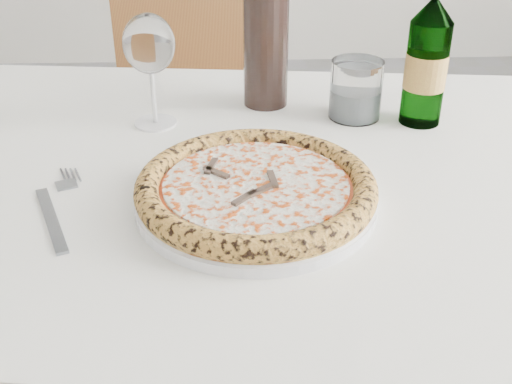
{
  "coord_description": "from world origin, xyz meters",
  "views": [
    {
      "loc": [
        0.12,
        -0.52,
        1.17
      ],
      "look_at": [
        0.15,
        0.16,
        0.78
      ],
      "focal_mm": 45.0,
      "sensor_mm": 36.0,
      "label": 1
    }
  ],
  "objects_px": {
    "chair_far": "(206,106)",
    "beer_bottle": "(427,61)",
    "pizza": "(256,188)",
    "wine_bottle": "(266,29)",
    "plate": "(256,200)",
    "dining_table": "(253,225)",
    "tumbler": "(356,93)",
    "wine_glass": "(149,47)"
  },
  "relations": [
    {
      "from": "chair_far",
      "to": "tumbler",
      "type": "bearing_deg",
      "value": -66.12
    },
    {
      "from": "chair_far",
      "to": "wine_glass",
      "type": "distance_m",
      "value": 0.71
    },
    {
      "from": "plate",
      "to": "tumbler",
      "type": "distance_m",
      "value": 0.32
    },
    {
      "from": "pizza",
      "to": "beer_bottle",
      "type": "relative_size",
      "value": 1.2
    },
    {
      "from": "plate",
      "to": "pizza",
      "type": "distance_m",
      "value": 0.02
    },
    {
      "from": "chair_far",
      "to": "tumbler",
      "type": "distance_m",
      "value": 0.7
    },
    {
      "from": "dining_table",
      "to": "wine_glass",
      "type": "xyz_separation_m",
      "value": [
        -0.15,
        0.16,
        0.22
      ]
    },
    {
      "from": "dining_table",
      "to": "tumbler",
      "type": "relative_size",
      "value": 15.53
    },
    {
      "from": "dining_table",
      "to": "wine_glass",
      "type": "distance_m",
      "value": 0.31
    },
    {
      "from": "dining_table",
      "to": "tumbler",
      "type": "bearing_deg",
      "value": 45.22
    },
    {
      "from": "wine_bottle",
      "to": "tumbler",
      "type": "bearing_deg",
      "value": -24.16
    },
    {
      "from": "wine_bottle",
      "to": "beer_bottle",
      "type": "bearing_deg",
      "value": -20.03
    },
    {
      "from": "chair_far",
      "to": "beer_bottle",
      "type": "bearing_deg",
      "value": -59.6
    },
    {
      "from": "wine_glass",
      "to": "wine_bottle",
      "type": "bearing_deg",
      "value": 23.69
    },
    {
      "from": "beer_bottle",
      "to": "wine_bottle",
      "type": "bearing_deg",
      "value": 159.97
    },
    {
      "from": "wine_glass",
      "to": "tumbler",
      "type": "bearing_deg",
      "value": 2.8
    },
    {
      "from": "dining_table",
      "to": "plate",
      "type": "distance_m",
      "value": 0.14
    },
    {
      "from": "pizza",
      "to": "wine_bottle",
      "type": "height_order",
      "value": "wine_bottle"
    },
    {
      "from": "dining_table",
      "to": "plate",
      "type": "relative_size",
      "value": 4.85
    },
    {
      "from": "dining_table",
      "to": "chair_far",
      "type": "xyz_separation_m",
      "value": [
        -0.09,
        0.77,
        -0.13
      ]
    },
    {
      "from": "dining_table",
      "to": "plate",
      "type": "height_order",
      "value": "plate"
    },
    {
      "from": "wine_glass",
      "to": "tumbler",
      "type": "xyz_separation_m",
      "value": [
        0.32,
        0.02,
        -0.09
      ]
    },
    {
      "from": "pizza",
      "to": "wine_bottle",
      "type": "xyz_separation_m",
      "value": [
        0.03,
        0.34,
        0.1
      ]
    },
    {
      "from": "chair_far",
      "to": "wine_bottle",
      "type": "height_order",
      "value": "wine_bottle"
    },
    {
      "from": "chair_far",
      "to": "beer_bottle",
      "type": "xyz_separation_m",
      "value": [
        0.36,
        -0.62,
        0.32
      ]
    },
    {
      "from": "chair_far",
      "to": "beer_bottle",
      "type": "height_order",
      "value": "beer_bottle"
    },
    {
      "from": "chair_far",
      "to": "plate",
      "type": "distance_m",
      "value": 0.9
    },
    {
      "from": "dining_table",
      "to": "tumbler",
      "type": "height_order",
      "value": "tumbler"
    },
    {
      "from": "tumbler",
      "to": "beer_bottle",
      "type": "relative_size",
      "value": 0.37
    },
    {
      "from": "plate",
      "to": "wine_bottle",
      "type": "xyz_separation_m",
      "value": [
        0.03,
        0.34,
        0.12
      ]
    },
    {
      "from": "plate",
      "to": "beer_bottle",
      "type": "height_order",
      "value": "beer_bottle"
    },
    {
      "from": "dining_table",
      "to": "pizza",
      "type": "relative_size",
      "value": 4.86
    },
    {
      "from": "plate",
      "to": "beer_bottle",
      "type": "distance_m",
      "value": 0.38
    },
    {
      "from": "beer_bottle",
      "to": "pizza",
      "type": "bearing_deg",
      "value": -137.61
    },
    {
      "from": "chair_far",
      "to": "pizza",
      "type": "height_order",
      "value": "chair_far"
    },
    {
      "from": "tumbler",
      "to": "beer_bottle",
      "type": "bearing_deg",
      "value": -13.89
    },
    {
      "from": "tumbler",
      "to": "plate",
      "type": "bearing_deg",
      "value": -122.15
    },
    {
      "from": "dining_table",
      "to": "wine_bottle",
      "type": "bearing_deg",
      "value": 82.5
    },
    {
      "from": "wine_glass",
      "to": "tumbler",
      "type": "distance_m",
      "value": 0.33
    },
    {
      "from": "chair_far",
      "to": "plate",
      "type": "height_order",
      "value": "chair_far"
    },
    {
      "from": "plate",
      "to": "wine_glass",
      "type": "distance_m",
      "value": 0.32
    },
    {
      "from": "wine_glass",
      "to": "beer_bottle",
      "type": "relative_size",
      "value": 0.7
    }
  ]
}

